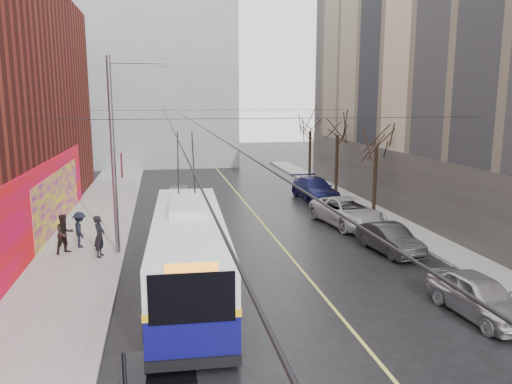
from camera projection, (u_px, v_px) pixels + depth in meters
ground at (313, 345)px, 14.65m from camera, size 140.00×140.00×0.00m
sidewalk_left at (86, 244)px, 24.74m from camera, size 4.00×60.00×0.15m
sidewalk_right at (403, 227)px, 27.90m from camera, size 2.00×60.00×0.15m
lane_line at (265, 226)px, 28.45m from camera, size 0.12×50.00×0.01m
building_far at (142, 82)px, 55.34m from camera, size 20.50×12.10×18.00m
streetlight_pole at (117, 151)px, 22.29m from camera, size 2.65×0.60×9.00m
catenary_wires at (190, 116)px, 27.31m from camera, size 18.00×60.00×0.22m
tree_near at (377, 135)px, 30.87m from camera, size 3.20×3.20×6.40m
tree_mid at (338, 125)px, 37.57m from camera, size 3.20×3.20×6.68m
tree_far at (310, 122)px, 44.35m from camera, size 3.20×3.20×6.57m
puddle at (157, 384)px, 12.64m from camera, size 2.01×3.62×0.01m
pigeons_flying at (211, 98)px, 22.76m from camera, size 3.34×3.67×1.75m
trolleybus at (189, 252)px, 18.46m from camera, size 3.17×12.01×5.64m
parked_car_a at (479, 296)px, 16.54m from camera, size 1.99×4.26×1.41m
parked_car_b at (390, 239)px, 23.42m from camera, size 1.93×4.21×1.34m
parked_car_c at (348, 212)px, 28.56m from camera, size 3.41×5.95×1.56m
parked_car_d at (315, 189)px, 35.83m from camera, size 2.51×5.56×1.58m
following_car at (178, 197)px, 32.99m from camera, size 2.61×4.87×1.58m
pedestrian_a at (99, 236)px, 22.29m from camera, size 0.56×0.76×1.90m
pedestrian_b at (65, 234)px, 22.82m from camera, size 1.12×1.09×1.82m
pedestrian_c at (80, 230)px, 23.75m from camera, size 0.91×1.25×1.73m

